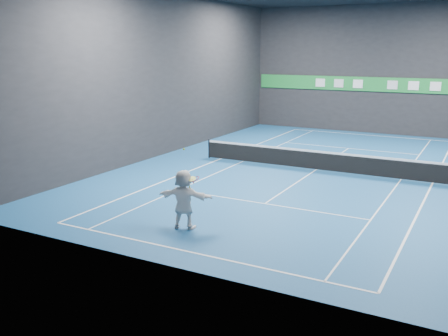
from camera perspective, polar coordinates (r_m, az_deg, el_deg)
The scene contains 18 objects.
ground at distance 25.56m, azimuth 10.44°, elevation -0.22°, with size 26.00×26.00×0.00m, color #184E84.
wall_back at distance 37.49m, azimuth 17.01°, elevation 10.66°, with size 18.00×0.10×9.00m, color black.
wall_front at distance 13.13m, azimuth -6.66°, elevation 7.09°, with size 18.00×0.10×9.00m, color black.
wall_left at distance 28.90m, azimuth -6.67°, elevation 10.49°, with size 0.10×26.00×9.00m, color black.
baseline_near at distance 15.18m, azimuth -3.78°, elevation -9.58°, with size 10.98×0.08×0.01m, color white.
baseline_far at distance 36.86m, azimuth 16.18°, elevation 3.63°, with size 10.98×0.08×0.01m, color white.
sideline_doubles_left at distance 27.66m, azimuth -0.43°, elevation 1.05°, with size 0.08×23.78×0.01m, color white.
sideline_doubles_right at distance 24.52m, azimuth 22.73°, elevation -1.63°, with size 0.08×23.78×0.01m, color white.
sideline_singles_left at distance 27.04m, azimuth 2.14°, elevation 0.75°, with size 0.06×23.78×0.01m, color white.
sideline_singles_right at distance 24.67m, azimuth 19.55°, elevation -1.27°, with size 0.06×23.78×0.01m, color white.
service_line_near at distance 19.76m, azimuth 4.68°, elevation -4.08°, with size 8.23×0.06×0.01m, color white.
service_line_far at distance 31.58m, azimuth 14.04°, elevation 2.20°, with size 8.23×0.06×0.01m, color white.
center_service_line at distance 25.56m, azimuth 10.44°, elevation -0.22°, with size 0.06×12.80×0.01m, color white.
player at distance 16.83m, azimuth -4.61°, elevation -3.57°, with size 1.90×0.60×2.04m, color white.
tennis_ball at distance 16.57m, azimuth -4.61°, elevation 2.16°, with size 0.07×0.07×0.07m, color #CCE926.
tennis_net at distance 25.44m, azimuth 10.50°, elevation 0.96°, with size 12.50×0.10×1.07m.
sponsor_banner at distance 37.48m, azimuth 16.88°, elevation 9.13°, with size 17.64×0.11×1.00m.
tennis_racket at distance 16.48m, azimuth -3.44°, elevation -1.41°, with size 0.51×0.38×0.60m.
Camera 1 is at (7.46, -23.71, 5.93)m, focal length 40.00 mm.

